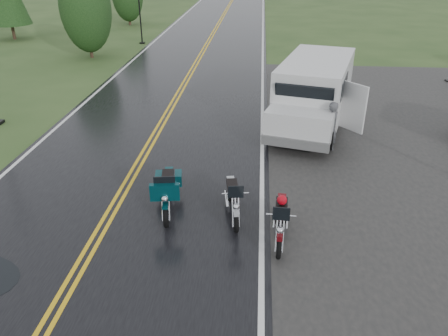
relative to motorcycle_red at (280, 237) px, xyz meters
The scene contains 10 objects.
ground 4.21m from the motorcycle_red, behind, with size 120.00×120.00×0.00m, color #2D471E.
road 11.09m from the motorcycle_red, 112.05° to the left, with size 8.00×100.00×0.04m, color black.
motorcycle_red is the anchor object (origin of this frame).
motorcycle_teal 2.79m from the motorcycle_red, 160.06° to the left, with size 0.79×2.17×1.28m, color #042D33, non-canonical shape.
motorcycle_silver 1.30m from the motorcycle_red, 138.41° to the left, with size 0.71×1.96×1.16m, color #9DA0A5, non-canonical shape.
van_white 6.37m from the motorcycle_red, 90.04° to the left, with size 2.34×6.23×2.45m, color silver, non-canonical shape.
person_at_van 5.94m from the motorcycle_red, 72.60° to the left, with size 0.61×0.40×1.68m, color #47484C.
lamp_post_far_left 24.23m from the motorcycle_red, 110.97° to the left, with size 0.34×0.34×3.91m, color black, non-canonical shape.
tree_left_mid 21.18m from the motorcycle_red, 120.33° to the left, with size 2.94×2.94×4.59m, color #1E3D19, non-canonical shape.
tree_left_far 32.48m from the motorcycle_red, 111.04° to the left, with size 2.56×2.56×3.94m, color #1E3D19, non-canonical shape.
Camera 1 is at (3.59, -7.85, 6.05)m, focal length 35.00 mm.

